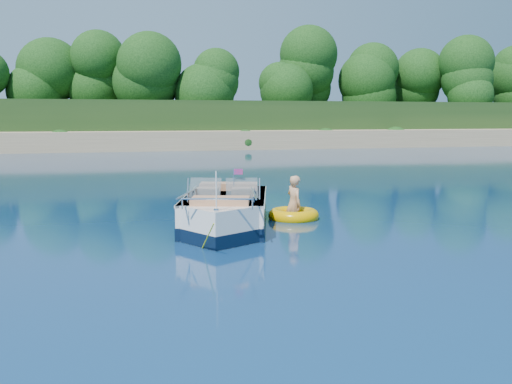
% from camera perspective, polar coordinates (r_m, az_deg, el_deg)
% --- Properties ---
extents(ground, '(160.00, 160.00, 0.00)m').
position_cam_1_polar(ground, '(10.52, -2.19, -6.95)').
color(ground, '#0B1F4E').
rests_on(ground, ground).
extents(shoreline, '(170.00, 59.00, 6.00)m').
position_cam_1_polar(shoreline, '(73.76, -13.24, 6.04)').
color(shoreline, '#9A7D59').
rests_on(shoreline, ground).
extents(treeline, '(150.00, 7.12, 8.19)m').
position_cam_1_polar(treeline, '(51.09, -12.55, 10.62)').
color(treeline, black).
rests_on(treeline, ground).
extents(motorboat, '(2.83, 5.19, 1.78)m').
position_cam_1_polar(motorboat, '(13.41, -3.13, -2.29)').
color(motorboat, white).
rests_on(motorboat, ground).
extents(tow_tube, '(1.44, 1.44, 0.35)m').
position_cam_1_polar(tow_tube, '(14.84, 3.78, -2.34)').
color(tow_tube, '#E5A400').
rests_on(tow_tube, ground).
extents(boy, '(0.55, 0.88, 1.60)m').
position_cam_1_polar(boy, '(14.96, 3.73, -2.61)').
color(boy, tan).
rests_on(boy, ground).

